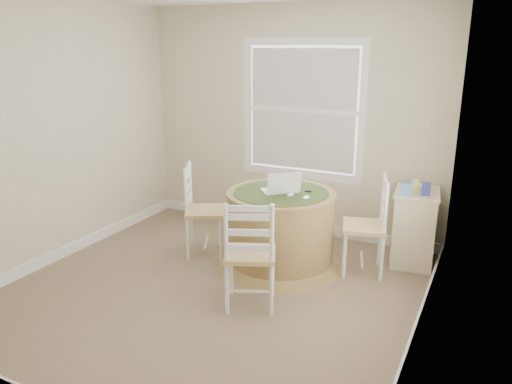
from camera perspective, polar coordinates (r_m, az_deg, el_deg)
The scene contains 14 objects.
room at distance 4.27m, azimuth -2.47°, elevation 4.86°, with size 3.64×3.64×2.64m.
round_table at distance 5.00m, azimuth 2.83°, elevation -3.87°, with size 1.26×1.26×0.78m.
chair_left at distance 5.29m, azimuth -5.82°, elevation -2.14°, with size 0.42×0.40×0.95m, color white, non-canonical shape.
chair_near at distance 4.22m, azimuth -0.65°, elevation -7.04°, with size 0.42×0.40×0.95m, color white, non-canonical shape.
chair_right at distance 4.94m, azimuth 12.24°, elevation -3.84°, with size 0.42×0.40×0.95m, color white, non-canonical shape.
laptop at distance 4.88m, azimuth 2.86°, elevation 0.34°, with size 0.45×0.44×0.24m.
mouse at distance 4.78m, azimuth 3.96°, elevation -0.32°, with size 0.06×0.10×0.03m, color white.
phone at distance 4.72m, azimuth 5.78°, elevation -0.67°, with size 0.04×0.09×0.02m, color #B7BABF.
keys at distance 4.92m, azimuth 6.00°, elevation 0.07°, with size 0.06×0.05×0.03m, color black.
corner_chest at distance 5.32m, azimuth 17.59°, elevation -3.85°, with size 0.50×0.62×0.76m.
tissue_box at distance 5.06m, azimuth 16.84°, elevation 0.30°, with size 0.12×0.12×0.10m, color #5F99DA.
box_yellow at distance 5.24m, azimuth 18.35°, elevation 0.50°, with size 0.15×0.10×0.06m, color #E0F054.
box_blue at distance 5.09m, azimuth 18.83°, elevation 0.31°, with size 0.08×0.08×0.12m, color #3C36A4.
cup_cream at distance 5.30m, azimuth 17.73°, elevation 0.87°, with size 0.07×0.07×0.09m, color beige.
Camera 1 is at (2.19, -3.50, 2.17)m, focal length 35.00 mm.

